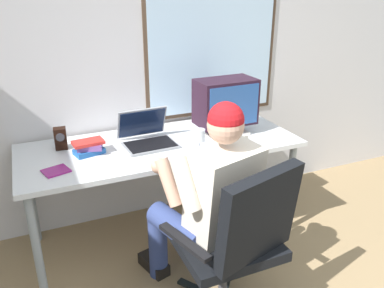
{
  "coord_description": "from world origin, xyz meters",
  "views": [
    {
      "loc": [
        -1.04,
        -0.32,
        1.78
      ],
      "look_at": [
        -0.18,
        1.67,
        0.88
      ],
      "focal_mm": 36.72,
      "sensor_mm": 36.0,
      "label": 1
    }
  ],
  "objects": [
    {
      "name": "wine_glass",
      "position": [
        -0.05,
        1.85,
        0.85
      ],
      "size": [
        0.07,
        0.07,
        0.14
      ],
      "color": "silver",
      "rests_on": "desk"
    },
    {
      "name": "wall_rear",
      "position": [
        0.01,
        2.5,
        1.33
      ],
      "size": [
        5.21,
        0.08,
        2.65
      ],
      "color": "silver",
      "rests_on": "ground"
    },
    {
      "name": "cd_case",
      "position": [
        -0.95,
        1.89,
        0.76
      ],
      "size": [
        0.17,
        0.16,
        0.01
      ],
      "color": "#861B6D",
      "rests_on": "desk"
    },
    {
      "name": "office_chair",
      "position": [
        -0.12,
        1.17,
        0.54
      ],
      "size": [
        0.7,
        0.62,
        0.96
      ],
      "color": "black",
      "rests_on": "ground"
    },
    {
      "name": "book_stack",
      "position": [
        -0.73,
        2.07,
        0.8
      ],
      "size": [
        0.2,
        0.16,
        0.09
      ],
      "color": "#1E549E",
      "rests_on": "desk"
    },
    {
      "name": "laptop",
      "position": [
        -0.33,
        2.1,
        0.81
      ],
      "size": [
        0.36,
        0.35,
        0.23
      ],
      "color": "gray",
      "rests_on": "desk"
    },
    {
      "name": "desk",
      "position": [
        -0.24,
        2.06,
        0.69
      ],
      "size": [
        1.89,
        0.76,
        0.75
      ],
      "color": "#8D969C",
      "rests_on": "ground"
    },
    {
      "name": "person_seated",
      "position": [
        -0.19,
        1.42,
        0.65
      ],
      "size": [
        0.63,
        0.81,
        1.24
      ],
      "color": "navy",
      "rests_on": "ground"
    },
    {
      "name": "crt_monitor",
      "position": [
        0.25,
        2.06,
        0.98
      ],
      "size": [
        0.43,
        0.26,
        0.4
      ],
      "color": "beige",
      "rests_on": "desk"
    },
    {
      "name": "desk_speaker",
      "position": [
        -0.88,
        2.23,
        0.83
      ],
      "size": [
        0.08,
        0.08,
        0.15
      ],
      "color": "black",
      "rests_on": "desk"
    }
  ]
}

